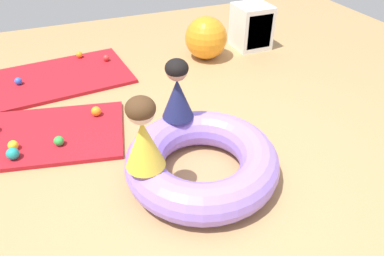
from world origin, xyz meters
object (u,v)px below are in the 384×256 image
Objects in this scene: play_ball_teal at (13,154)px; play_ball_orange_second at (79,55)px; child_in_navy at (177,90)px; play_ball_orange at (96,111)px; inflatable_cushion at (202,161)px; exercise_ball_large at (206,38)px; play_ball_green at (59,141)px; play_ball_yellow at (13,145)px; play_ball_blue at (18,81)px; play_ball_red at (106,58)px; storage_cube at (252,27)px; child_in_yellow at (143,134)px.

play_ball_teal is 1.94m from play_ball_orange_second.
play_ball_orange is (-0.59, 0.66, -0.46)m from child_in_navy.
exercise_ball_large is at bearing 65.33° from inflatable_cushion.
play_ball_yellow is (-0.36, 0.08, -0.00)m from play_ball_green.
play_ball_teal reaches higher than play_ball_blue.
play_ball_yellow is at bearing -160.69° from play_ball_orange.
play_ball_orange_second is (-0.29, 0.22, 0.00)m from play_ball_red.
exercise_ball_large is at bearing 29.96° from play_ball_orange.
play_ball_red is (1.01, 0.24, -0.00)m from play_ball_blue.
play_ball_green is 0.15× the size of storage_cube.
play_ball_blue is 0.99× the size of play_ball_orange_second.
exercise_ball_large is at bearing -13.58° from play_ball_red.
play_ball_green is 1.78m from play_ball_orange_second.
child_in_yellow is 6.86× the size of play_ball_blue.
play_ball_yellow reaches higher than play_ball_red.
inflatable_cushion is 2.31× the size of child_in_navy.
storage_cube reaches higher than play_ball_orange.
child_in_yellow reaches higher than play_ball_teal.
child_in_navy is at bearing -135.30° from storage_cube.
play_ball_orange_second is at bearing 168.73° from storage_cube.
child_in_yellow is 6.35× the size of play_ball_yellow.
child_in_yellow is 5.76× the size of play_ball_orange.
play_ball_green is 1.67m from play_ball_red.
play_ball_red is at bearing 97.38° from inflatable_cushion.
child_in_navy reaches higher than play_ball_yellow.
inflatable_cushion is 13.85× the size of play_ball_yellow.
child_in_yellow is at bearing -81.18° from play_ball_orange.
play_ball_yellow is at bearing 89.97° from play_ball_teal.
play_ball_green reaches higher than play_ball_blue.
child_in_navy is 2.19m from play_ball_orange_second.
play_ball_yellow is 0.15× the size of storage_cube.
play_ball_green is at bearing -137.66° from play_ball_orange.
inflatable_cushion is 15.59× the size of play_ball_red.
play_ball_blue is 0.92× the size of play_ball_yellow.
play_ball_red is 0.37m from play_ball_orange_second.
play_ball_orange is 0.17× the size of storage_cube.
inflatable_cushion is 0.59m from child_in_navy.
play_ball_green is at bearing 162.89° from child_in_yellow.
storage_cube is at bearing 0.37° from play_ball_blue.
child_in_yellow is 2.96m from storage_cube.
exercise_ball_large is 0.94× the size of storage_cube.
play_ball_yellow is at bearing 174.30° from child_in_yellow.
play_ball_blue reaches higher than play_ball_red.
child_in_yellow is at bearing -39.91° from play_ball_teal.
play_ball_orange is 0.18× the size of exercise_ball_large.
child_in_navy is 1.46m from play_ball_yellow.
child_in_yellow is at bearing -44.28° from play_ball_yellow.
play_ball_blue is at bearing 51.26° from child_in_navy.
play_ball_orange_second is (0.77, 1.66, -0.00)m from play_ball_yellow.
child_in_navy reaches higher than play_ball_orange_second.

